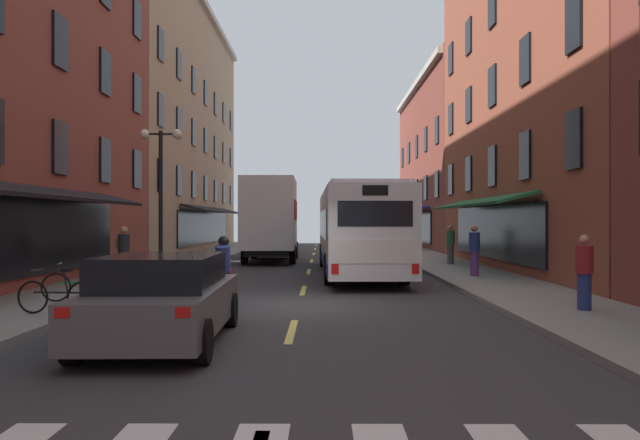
% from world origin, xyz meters
% --- Properties ---
extents(ground_plane, '(34.80, 80.00, 0.10)m').
position_xyz_m(ground_plane, '(0.00, 0.00, -0.05)').
color(ground_plane, '#333335').
extents(lane_centre_dashes, '(0.14, 73.90, 0.01)m').
position_xyz_m(lane_centre_dashes, '(0.00, -0.25, 0.00)').
color(lane_centre_dashes, '#DBCC4C').
rests_on(lane_centre_dashes, ground).
extents(sidewalk_left, '(3.00, 80.00, 0.14)m').
position_xyz_m(sidewalk_left, '(-5.90, 0.00, 0.07)').
color(sidewalk_left, gray).
rests_on(sidewalk_left, ground).
extents(sidewalk_right, '(3.00, 80.00, 0.14)m').
position_xyz_m(sidewalk_right, '(5.90, 0.00, 0.07)').
color(sidewalk_right, gray).
rests_on(sidewalk_right, ground).
extents(transit_bus, '(2.86, 12.19, 3.19)m').
position_xyz_m(transit_bus, '(1.84, 8.14, 1.68)').
color(transit_bus, silver).
rests_on(transit_bus, ground).
extents(box_truck, '(2.58, 7.48, 3.98)m').
position_xyz_m(box_truck, '(-1.97, 15.29, 2.03)').
color(box_truck, black).
rests_on(box_truck, ground).
extents(sedan_near, '(2.10, 4.52, 1.45)m').
position_xyz_m(sedan_near, '(-2.04, -4.65, 0.73)').
color(sedan_near, '#515154').
rests_on(sedan_near, ground).
extents(sedan_mid, '(2.03, 4.45, 1.31)m').
position_xyz_m(sedan_mid, '(-2.11, 23.65, 0.68)').
color(sedan_mid, silver).
rests_on(sedan_mid, ground).
extents(motorcycle_rider, '(0.62, 2.07, 1.66)m').
position_xyz_m(motorcycle_rider, '(-1.73, -0.42, 0.71)').
color(motorcycle_rider, black).
rests_on(motorcycle_rider, ground).
extents(bicycle_near, '(1.68, 0.57, 0.91)m').
position_xyz_m(bicycle_near, '(-5.07, -0.42, 0.50)').
color(bicycle_near, black).
rests_on(bicycle_near, sidewalk_left).
extents(bicycle_mid, '(1.71, 0.48, 0.91)m').
position_xyz_m(bicycle_mid, '(-4.73, -2.42, 0.50)').
color(bicycle_mid, black).
rests_on(bicycle_mid, sidewalk_left).
extents(pedestrian_near, '(0.50, 0.50, 1.69)m').
position_xyz_m(pedestrian_near, '(-5.70, 4.59, 1.03)').
color(pedestrian_near, maroon).
rests_on(pedestrian_near, sidewalk_left).
extents(pedestrian_mid, '(0.36, 0.36, 1.72)m').
position_xyz_m(pedestrian_mid, '(5.67, 6.08, 1.02)').
color(pedestrian_mid, '#66387F').
rests_on(pedestrian_mid, sidewalk_right).
extents(pedestrian_far, '(0.36, 0.36, 1.57)m').
position_xyz_m(pedestrian_far, '(6.02, -1.80, 0.94)').
color(pedestrian_far, navy).
rests_on(pedestrian_far, sidewalk_right).
extents(pedestrian_rear, '(0.36, 0.36, 1.69)m').
position_xyz_m(pedestrian_rear, '(6.04, 11.70, 1.01)').
color(pedestrian_rear, '#4C4C51').
rests_on(pedestrian_rear, sidewalk_right).
extents(street_lamp_twin, '(1.42, 0.32, 4.95)m').
position_xyz_m(street_lamp_twin, '(-4.90, 6.00, 2.89)').
color(street_lamp_twin, black).
rests_on(street_lamp_twin, sidewalk_left).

